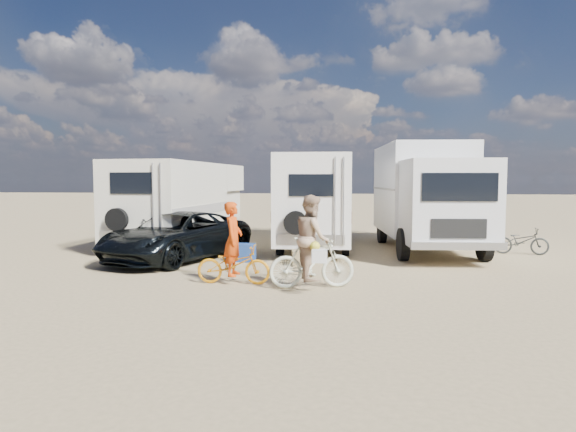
# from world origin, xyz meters

# --- Properties ---
(ground) EXTENTS (140.00, 140.00, 0.00)m
(ground) POSITION_xyz_m (0.00, 0.00, 0.00)
(ground) COLOR tan
(ground) RESTS_ON ground
(rv_main) EXTENTS (2.49, 6.75, 2.98)m
(rv_main) POSITION_xyz_m (-0.03, 6.89, 1.49)
(rv_main) COLOR silver
(rv_main) RESTS_ON ground
(rv_left) EXTENTS (2.67, 7.45, 2.83)m
(rv_left) POSITION_xyz_m (-4.78, 7.25, 1.41)
(rv_left) COLOR #F0E5D0
(rv_left) RESTS_ON ground
(box_truck) EXTENTS (3.09, 6.67, 3.38)m
(box_truck) POSITION_xyz_m (3.55, 6.31, 1.69)
(box_truck) COLOR silver
(box_truck) RESTS_ON ground
(dark_suv) EXTENTS (3.70, 5.29, 1.34)m
(dark_suv) POSITION_xyz_m (-3.63, 3.57, 0.67)
(dark_suv) COLOR black
(dark_suv) RESTS_ON ground
(bike_man) EXTENTS (1.60, 0.56, 0.84)m
(bike_man) POSITION_xyz_m (-1.28, 0.69, 0.42)
(bike_man) COLOR #C8780B
(bike_man) RESTS_ON ground
(bike_woman) EXTENTS (1.85, 0.94, 1.07)m
(bike_woman) POSITION_xyz_m (0.43, 0.51, 0.53)
(bike_woman) COLOR beige
(bike_woman) RESTS_ON ground
(rider_man) EXTENTS (0.38, 0.58, 1.59)m
(rider_man) POSITION_xyz_m (-1.28, 0.69, 0.80)
(rider_man) COLOR #CB3C0A
(rider_man) RESTS_ON ground
(rider_woman) EXTENTS (0.86, 0.99, 1.76)m
(rider_woman) POSITION_xyz_m (0.43, 0.51, 0.88)
(rider_woman) COLOR tan
(rider_woman) RESTS_ON ground
(bike_parked) EXTENTS (1.60, 0.78, 0.80)m
(bike_parked) POSITION_xyz_m (6.27, 5.94, 0.40)
(bike_parked) COLOR #292B28
(bike_parked) RESTS_ON ground
(cooler) EXTENTS (0.64, 0.49, 0.48)m
(cooler) POSITION_xyz_m (-1.74, 3.60, 0.24)
(cooler) COLOR navy
(cooler) RESTS_ON ground
(crate) EXTENTS (0.59, 0.59, 0.40)m
(crate) POSITION_xyz_m (-0.08, 3.19, 0.20)
(crate) COLOR olive
(crate) RESTS_ON ground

